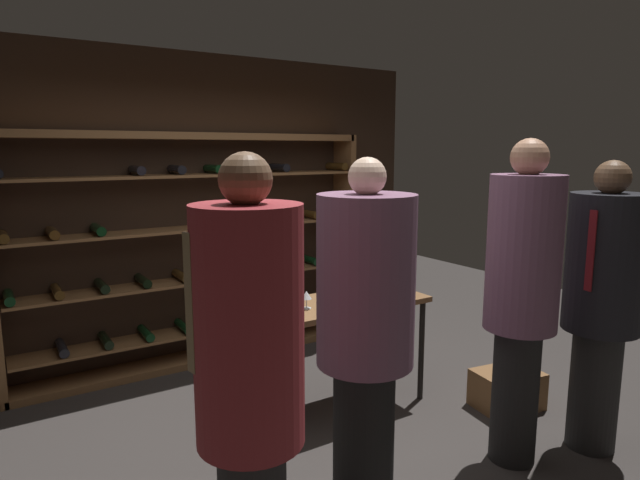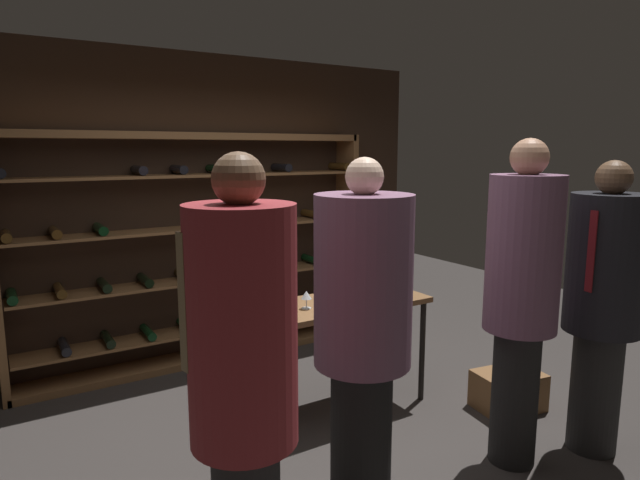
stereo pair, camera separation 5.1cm
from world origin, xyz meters
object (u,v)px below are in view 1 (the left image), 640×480
person_host_in_suit (602,295)px  wine_bottle_black_capsule (351,285)px  person_bystander_dark_jacket (365,322)px  wine_crate (507,389)px  person_bystander_red_print (521,289)px  person_guest_plum_blouse (250,382)px  wine_glass_stemmed_center (306,296)px  wine_glass_stemmed_left (262,292)px  wine_rack (199,252)px  wine_bottle_gold_foil (407,281)px  tasting_table (337,313)px

person_host_in_suit → wine_bottle_black_capsule: 1.65m
person_bystander_dark_jacket → wine_crate: person_bystander_dark_jacket is taller
person_bystander_red_print → wine_bottle_black_capsule: (-0.45, 1.12, -0.16)m
person_bystander_red_print → wine_crate: 1.21m
person_guest_plum_blouse → wine_bottle_black_capsule: person_guest_plum_blouse is taller
person_guest_plum_blouse → wine_glass_stemmed_center: (1.08, 1.39, -0.15)m
wine_glass_stemmed_left → person_guest_plum_blouse: bearing=-117.8°
wine_rack → wine_glass_stemmed_left: wine_rack is taller
wine_rack → person_host_in_suit: (1.62, -2.79, 0.01)m
person_bystander_dark_jacket → wine_bottle_black_capsule: bearing=106.5°
person_bystander_dark_jacket → wine_bottle_gold_foil: size_ratio=5.16×
wine_glass_stemmed_left → person_host_in_suit: bearing=-42.6°
person_bystander_dark_jacket → wine_bottle_gold_foil: bearing=87.5°
tasting_table → wine_bottle_gold_foil: wine_bottle_gold_foil is taller
person_host_in_suit → wine_glass_stemmed_center: size_ratio=14.61×
wine_crate → wine_glass_stemmed_center: size_ratio=3.75×
wine_rack → wine_glass_stemmed_center: bearing=-81.0°
wine_crate → wine_glass_stemmed_center: bearing=154.5°
wine_rack → person_bystander_dark_jacket: (-0.00, -2.46, 0.02)m
person_bystander_dark_jacket → wine_glass_stemmed_left: bearing=139.2°
wine_rack → person_bystander_red_print: (1.06, -2.61, 0.09)m
wine_crate → wine_bottle_black_capsule: bearing=147.0°
person_guest_plum_blouse → wine_glass_stemmed_left: size_ratio=12.52×
person_host_in_suit → wine_bottle_black_capsule: bearing=46.9°
person_bystander_dark_jacket → wine_bottle_black_capsule: size_ratio=5.82×
tasting_table → person_bystander_red_print: (0.54, -1.17, 0.37)m
person_guest_plum_blouse → wine_glass_stemmed_left: bearing=-38.4°
wine_bottle_gold_foil → wine_glass_stemmed_left: bearing=161.6°
person_bystander_red_print → wine_rack: bearing=3.1°
person_guest_plum_blouse → person_host_in_suit: (2.47, 0.07, -0.04)m
person_host_in_suit → person_bystander_red_print: size_ratio=0.94×
person_host_in_suit → wine_glass_stemmed_left: 2.22m
wine_bottle_black_capsule → wine_glass_stemmed_left: bearing=162.6°
person_bystander_red_print → wine_glass_stemmed_left: 1.71m
wine_glass_stemmed_left → wine_rack: bearing=89.2°
wine_rack → person_host_in_suit: wine_rack is taller
wine_rack → person_guest_plum_blouse: size_ratio=1.69×
person_bystander_red_print → wine_crate: size_ratio=4.16×
tasting_table → wine_bottle_gold_foil: (0.51, -0.19, 0.22)m
wine_bottle_black_capsule → person_bystander_dark_jacket: bearing=-122.0°
person_guest_plum_blouse → wine_crate: size_ratio=4.01×
wine_rack → person_bystander_red_print: bearing=-67.9°
person_guest_plum_blouse → wine_bottle_gold_foil: (1.87, 1.23, -0.11)m
person_bystander_red_print → person_host_in_suit: bearing=-127.1°
wine_bottle_gold_foil → tasting_table: bearing=159.2°
person_guest_plum_blouse → person_host_in_suit: size_ratio=1.03×
person_bystander_dark_jacket → person_bystander_red_print: size_ratio=0.95×
person_guest_plum_blouse → person_bystander_dark_jacket: size_ratio=1.02×
person_guest_plum_blouse → tasting_table: bearing=-54.5°
person_host_in_suit → wine_glass_stemmed_left: person_host_in_suit is taller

